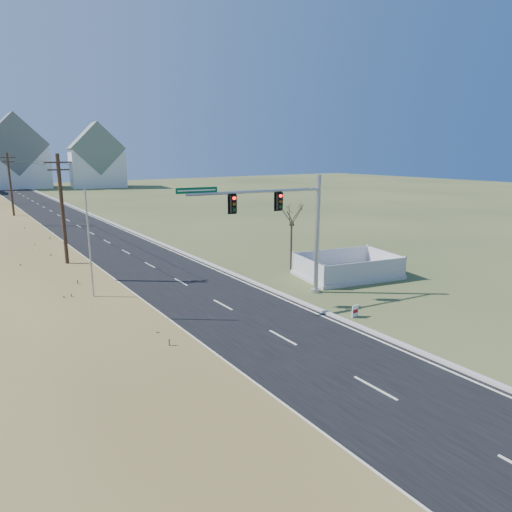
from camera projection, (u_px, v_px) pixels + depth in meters
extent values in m
plane|color=#3F4C24|center=(260.00, 326.00, 24.37)|extent=(260.00, 260.00, 0.00)
cube|color=black|center=(62.00, 217.00, 64.82)|extent=(8.00, 180.00, 0.06)
cube|color=#B2AFA8|center=(92.00, 214.00, 67.06)|extent=(0.30, 180.00, 0.18)
cylinder|color=#422D1E|center=(63.00, 219.00, 31.97)|extent=(0.26, 0.26, 9.00)
cube|color=#422D1E|center=(58.00, 162.00, 31.10)|extent=(1.80, 0.10, 0.10)
cube|color=#422D1E|center=(59.00, 170.00, 31.21)|extent=(1.40, 0.10, 0.10)
cylinder|color=#422D1E|center=(11.00, 190.00, 56.24)|extent=(0.26, 0.26, 9.00)
cube|color=#422D1E|center=(7.00, 158.00, 55.37)|extent=(1.80, 0.10, 0.10)
cube|color=#422D1E|center=(8.00, 162.00, 55.48)|extent=(1.40, 0.10, 0.10)
cube|color=white|center=(16.00, 168.00, 114.96)|extent=(15.00, 10.00, 10.00)
cube|color=slate|center=(13.00, 144.00, 113.64)|extent=(15.27, 10.20, 15.27)
cube|color=white|center=(98.00, 170.00, 118.38)|extent=(13.87, 10.31, 9.00)
cube|color=slate|center=(96.00, 149.00, 117.17)|extent=(14.12, 10.51, 13.24)
cylinder|color=#9EA0A5|center=(315.00, 290.00, 30.28)|extent=(0.66, 0.66, 0.22)
cylinder|color=#9EA0A5|center=(317.00, 235.00, 29.45)|extent=(0.29, 0.29, 7.69)
cylinder|color=#9EA0A5|center=(257.00, 192.00, 26.83)|extent=(8.75, 1.20, 0.18)
cube|color=black|center=(279.00, 201.00, 27.65)|extent=(0.37, 0.32, 1.05)
cube|color=black|center=(233.00, 204.00, 26.28)|extent=(0.37, 0.32, 1.05)
cube|color=#04512B|center=(197.00, 190.00, 25.11)|extent=(2.41, 0.32, 0.33)
cube|color=#B7B5AD|center=(347.00, 274.00, 34.12)|extent=(7.89, 6.10, 0.27)
cube|color=silver|center=(366.00, 271.00, 31.91)|extent=(6.68, 1.38, 1.36)
cube|color=silver|center=(331.00, 258.00, 35.98)|extent=(6.68, 1.38, 1.36)
cube|color=silver|center=(308.00, 268.00, 32.66)|extent=(0.95, 4.46, 1.36)
cube|color=silver|center=(385.00, 260.00, 35.22)|extent=(0.95, 4.46, 1.36)
cube|color=white|center=(355.00, 311.00, 25.65)|extent=(0.54, 0.12, 0.67)
cube|color=#A40A15|center=(356.00, 311.00, 25.63)|extent=(0.43, 0.08, 0.20)
cylinder|color=#B7B5AD|center=(95.00, 317.00, 25.48)|extent=(0.33, 0.33, 0.14)
cylinder|color=#9EA0A5|center=(90.00, 256.00, 24.69)|extent=(0.09, 0.09, 7.22)
cylinder|color=#4C3F33|center=(291.00, 247.00, 35.29)|extent=(0.17, 0.17, 3.75)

